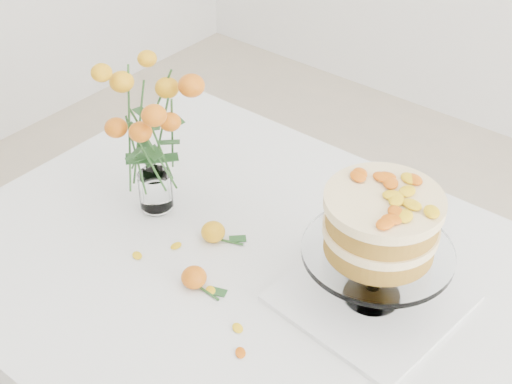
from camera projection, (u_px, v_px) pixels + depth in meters
table at (292, 320)px, 1.40m from camera, size 1.43×0.93×0.76m
napkin at (371, 298)px, 1.32m from camera, size 0.33×0.33×0.01m
cake_stand at (381, 229)px, 1.22m from camera, size 0.27×0.27×0.24m
rose_vase at (149, 125)px, 1.42m from camera, size 0.31×0.31×0.36m
loose_rose_near at (213, 232)px, 1.45m from camera, size 0.09×0.05×0.04m
loose_rose_far at (194, 278)px, 1.35m from camera, size 0.09×0.05×0.04m
stray_petal_a at (211, 291)px, 1.34m from camera, size 0.03×0.02×0.00m
stray_petal_b at (238, 328)px, 1.27m from camera, size 0.03×0.02×0.00m
stray_petal_c at (240, 353)px, 1.22m from camera, size 0.03×0.02×0.00m
stray_petal_d at (176, 246)px, 1.44m from camera, size 0.03×0.02×0.00m
stray_petal_e at (137, 256)px, 1.42m from camera, size 0.03×0.02×0.00m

